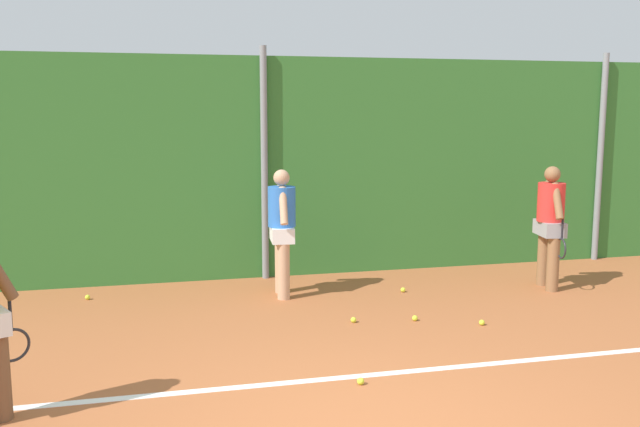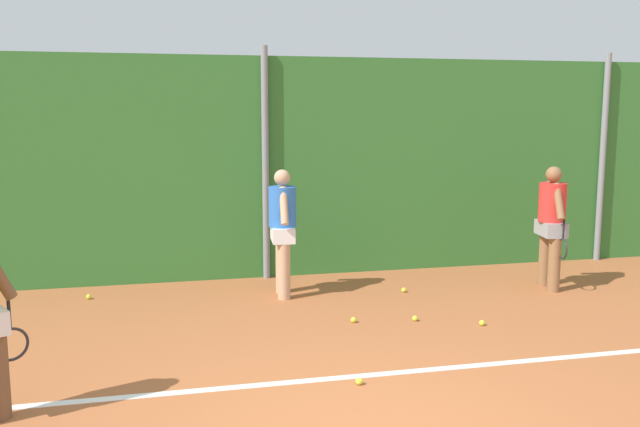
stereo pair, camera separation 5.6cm
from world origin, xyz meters
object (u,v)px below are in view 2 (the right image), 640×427
player_backcourt_far (283,225)px  tennis_ball_4 (359,381)px  tennis_ball_6 (482,323)px  tennis_ball_1 (353,320)px  player_midcourt (552,221)px  tennis_ball_5 (404,290)px  tennis_ball_0 (89,297)px  tennis_ball_3 (415,318)px

player_backcourt_far → tennis_ball_4: (0.14, -3.15, -0.92)m
tennis_ball_6 → tennis_ball_1: bearing=162.5°
player_backcourt_far → tennis_ball_6: size_ratio=25.70×
player_midcourt → player_backcourt_far: size_ratio=1.01×
tennis_ball_1 → tennis_ball_5: size_ratio=1.00×
tennis_ball_0 → tennis_ball_4: (2.67, -3.54, 0.00)m
tennis_ball_4 → tennis_ball_6: size_ratio=1.00×
player_midcourt → tennis_ball_0: (-6.20, 0.87, -0.92)m
tennis_ball_0 → tennis_ball_3: 4.27m
player_midcourt → tennis_ball_1: (-3.08, -0.89, -0.92)m
tennis_ball_5 → tennis_ball_3: bearing=-104.2°
tennis_ball_3 → player_backcourt_far: bearing=131.9°
tennis_ball_6 → player_midcourt: bearing=38.7°
tennis_ball_0 → tennis_ball_5: same height
tennis_ball_3 → tennis_ball_5: 1.29m
tennis_ball_1 → tennis_ball_5: (1.04, 1.15, 0.00)m
tennis_ball_1 → tennis_ball_6: bearing=-17.5°
tennis_ball_0 → tennis_ball_4: size_ratio=1.00×
tennis_ball_1 → player_backcourt_far: bearing=113.5°
tennis_ball_0 → tennis_ball_4: 4.43m
tennis_ball_5 → tennis_ball_0: bearing=171.6°
tennis_ball_5 → tennis_ball_1: bearing=-132.2°
player_midcourt → tennis_ball_1: 3.34m
tennis_ball_4 → tennis_ball_5: bearing=63.0°
player_midcourt → player_backcourt_far: bearing=-88.1°
player_backcourt_far → tennis_ball_4: bearing=7.2°
player_backcourt_far → tennis_ball_3: player_backcourt_far is taller
player_backcourt_far → tennis_ball_5: player_backcourt_far is taller
player_backcourt_far → tennis_ball_1: size_ratio=25.70×
player_midcourt → tennis_ball_5: (-2.04, 0.26, -0.92)m
tennis_ball_1 → tennis_ball_5: 1.55m
tennis_ball_1 → tennis_ball_3: (0.72, -0.11, 0.00)m
player_midcourt → tennis_ball_4: player_midcourt is taller
tennis_ball_4 → tennis_ball_6: 2.30m
tennis_ball_0 → tennis_ball_3: bearing=-25.9°
tennis_ball_1 → tennis_ball_6: (1.42, -0.45, 0.00)m
player_midcourt → tennis_ball_3: (-2.36, -1.00, -0.92)m
tennis_ball_4 → tennis_ball_5: 3.29m
player_midcourt → tennis_ball_3: 2.72m
player_backcourt_far → tennis_ball_1: 1.75m
tennis_ball_6 → tennis_ball_5: bearing=103.2°
tennis_ball_1 → tennis_ball_3: 0.73m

